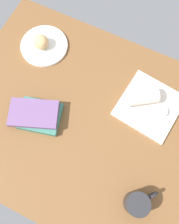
% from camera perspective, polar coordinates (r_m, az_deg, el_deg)
% --- Properties ---
extents(dining_table, '(1.10, 0.90, 0.04)m').
position_cam_1_polar(dining_table, '(1.05, -2.36, -1.48)').
color(dining_table, brown).
rests_on(dining_table, ground).
extents(round_plate, '(0.22, 0.22, 0.01)m').
position_cam_1_polar(round_plate, '(1.19, -10.86, 15.36)').
color(round_plate, white).
rests_on(round_plate, dining_table).
extents(scone_pastry, '(0.07, 0.07, 0.06)m').
position_cam_1_polar(scone_pastry, '(1.16, -11.60, 16.18)').
color(scone_pastry, tan).
rests_on(scone_pastry, round_plate).
extents(square_plate, '(0.28, 0.28, 0.02)m').
position_cam_1_polar(square_plate, '(1.07, 14.18, 1.44)').
color(square_plate, silver).
rests_on(square_plate, dining_table).
extents(sauce_cup, '(0.05, 0.05, 0.02)m').
position_cam_1_polar(sauce_cup, '(1.05, 16.93, 0.07)').
color(sauce_cup, silver).
rests_on(sauce_cup, square_plate).
extents(breakfast_wrap, '(0.14, 0.13, 0.07)m').
position_cam_1_polar(breakfast_wrap, '(1.03, 12.66, 3.60)').
color(breakfast_wrap, beige).
rests_on(breakfast_wrap, square_plate).
extents(book_stack, '(0.24, 0.19, 0.06)m').
position_cam_1_polar(book_stack, '(1.03, -12.43, -0.72)').
color(book_stack, '#387260').
rests_on(book_stack, dining_table).
extents(coffee_mug, '(0.11, 0.12, 0.09)m').
position_cam_1_polar(coffee_mug, '(0.96, 11.48, -20.74)').
color(coffee_mug, '#262628').
rests_on(coffee_mug, dining_table).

